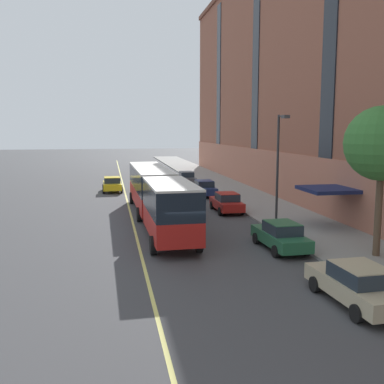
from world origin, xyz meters
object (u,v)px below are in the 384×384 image
parked_car_green_0 (281,236)px  street_tree_mid_block (382,144)px  city_bus (156,193)px  parked_car_champagne_2 (357,284)px  taxi_cab (112,184)px  parked_car_navy_4 (204,188)px  parked_car_darkgray_3 (186,178)px  street_lamp (279,159)px  parked_car_red_1 (227,202)px

parked_car_green_0 → street_tree_mid_block: 6.94m
city_bus → parked_car_champagne_2: (5.75, -16.57, -1.28)m
taxi_cab → street_tree_mid_block: 30.71m
city_bus → parked_car_navy_4: (5.86, 11.48, -1.28)m
parked_car_darkgray_3 → taxi_cab: (-8.68, -4.61, -0.00)m
street_lamp → taxi_cab: bearing=117.8°
parked_car_green_0 → street_lamp: size_ratio=0.64×
street_lamp → parked_car_red_1: bearing=105.0°
parked_car_green_0 → parked_car_navy_4: same height
taxi_cab → parked_car_darkgray_3: bearing=28.0°
parked_car_champagne_2 → parked_car_darkgray_3: 37.40m
parked_car_darkgray_3 → street_tree_mid_block: street_tree_mid_block is taller
parked_car_red_1 → parked_car_navy_4: size_ratio=0.97×
parked_car_green_0 → parked_car_red_1: size_ratio=1.02×
street_lamp → street_tree_mid_block: bearing=-71.7°
parked_car_champagne_2 → taxi_cab: same height
parked_car_darkgray_3 → taxi_cab: 9.83m
taxi_cab → street_tree_mid_block: size_ratio=0.57×
parked_car_champagne_2 → parked_car_green_0: bearing=89.4°
parked_car_navy_4 → parked_car_red_1: bearing=-90.2°
parked_car_green_0 → taxi_cab: 26.47m
parked_car_red_1 → parked_car_navy_4: 8.83m
city_bus → taxi_cab: size_ratio=4.67×
street_lamp → city_bus: bearing=153.3°
parked_car_green_0 → taxi_cab: size_ratio=1.08×
parked_car_champagne_2 → street_lamp: bearing=82.0°
parked_car_champagne_2 → parked_car_navy_4: size_ratio=1.03×
parked_car_navy_4 → street_tree_mid_block: bearing=-79.7°
parked_car_green_0 → parked_car_darkgray_3: bearing=90.3°
parked_car_red_1 → taxi_cab: (-8.81, 13.56, -0.00)m
parked_car_red_1 → parked_car_champagne_2: 19.22m
parked_car_darkgray_3 → parked_car_navy_4: (0.16, -9.34, 0.00)m
parked_car_darkgray_3 → parked_car_navy_4: same height
parked_car_red_1 → parked_car_navy_4: (0.04, 8.83, 0.00)m
parked_car_green_0 → parked_car_champagne_2: size_ratio=0.96×
city_bus → parked_car_darkgray_3: size_ratio=4.42×
parked_car_champagne_2 → taxi_cab: (-8.74, 32.78, -0.00)m
parked_car_red_1 → parked_car_champagne_2: size_ratio=0.94×
city_bus → parked_car_darkgray_3: city_bus is taller
parked_car_red_1 → street_tree_mid_block: 15.27m
parked_car_navy_4 → street_lamp: bearing=-83.7°
parked_car_navy_4 → street_lamp: size_ratio=0.65×
street_tree_mid_block → street_lamp: (-2.44, 7.36, -1.20)m
city_bus → parked_car_green_0: bearing=-56.3°
parked_car_darkgray_3 → street_lamp: street_lamp is taller
parked_car_navy_4 → street_lamp: street_lamp is taller
parked_car_darkgray_3 → street_lamp: (1.86, -24.63, 3.79)m
parked_car_champagne_2 → street_tree_mid_block: street_tree_mid_block is taller
parked_car_champagne_2 → street_lamp: 13.44m
parked_car_green_0 → parked_car_darkgray_3: (-0.13, 29.57, -0.00)m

